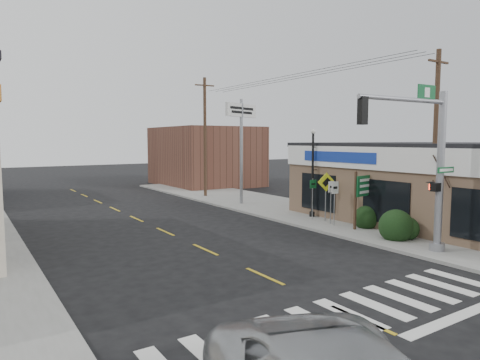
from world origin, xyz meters
TOP-DOWN VIEW (x-y plane):
  - ground at (0.00, 0.00)m, footprint 140.00×140.00m
  - sidewalk_right at (9.00, 13.00)m, footprint 6.00×38.00m
  - center_line at (0.00, 8.00)m, footprint 0.12×56.00m
  - crosswalk at (0.00, 0.40)m, footprint 11.00×2.20m
  - thrift_store at (14.50, 6.00)m, footprint 12.00×14.00m
  - bldg_distant_right at (12.00, 30.00)m, footprint 8.00×10.00m
  - traffic_signal_pole at (6.46, 2.56)m, footprint 4.92×0.38m
  - guide_sign at (8.20, 6.97)m, footprint 1.58×0.13m
  - fire_hydrant at (8.50, 5.83)m, footprint 0.25×0.25m
  - ped_crossing_sign at (7.92, 9.32)m, footprint 0.99×0.07m
  - lamp_post at (8.26, 10.67)m, footprint 0.63×0.49m
  - dance_center_sign at (7.66, 17.01)m, footprint 3.27×0.20m
  - bare_tree at (8.92, 3.27)m, footprint 2.12×2.12m
  - shrub_front at (7.50, 4.66)m, footprint 1.46×1.46m
  - shrub_back at (8.39, 7.04)m, footprint 1.20×1.20m
  - utility_pole_near at (9.50, 4.28)m, footprint 1.42×0.21m
  - utility_pole_far at (7.50, 21.76)m, footprint 1.55×0.23m

SIDE VIEW (x-z plane):
  - ground at x=0.00m, z-range 0.00..0.00m
  - center_line at x=0.00m, z-range 0.00..0.01m
  - crosswalk at x=0.00m, z-range 0.00..0.01m
  - sidewalk_right at x=9.00m, z-range 0.00..0.13m
  - fire_hydrant at x=8.50m, z-range 0.16..0.95m
  - shrub_back at x=8.39m, z-range 0.13..1.03m
  - shrub_front at x=7.50m, z-range 0.13..1.23m
  - ped_crossing_sign at x=7.92m, z-range 0.62..3.17m
  - guide_sign at x=8.20m, z-range 0.54..3.30m
  - thrift_store at x=14.50m, z-range 0.00..4.00m
  - bldg_distant_right at x=12.00m, z-range 0.00..5.60m
  - lamp_post at x=8.26m, z-range 0.52..5.35m
  - bare_tree at x=8.92m, z-range 1.34..5.58m
  - traffic_signal_pole at x=6.46m, z-range 0.73..6.96m
  - utility_pole_near at x=9.50m, z-range 0.23..8.39m
  - utility_pole_far at x=7.50m, z-range 0.24..9.13m
  - dance_center_sign at x=7.66m, z-range 1.87..8.81m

